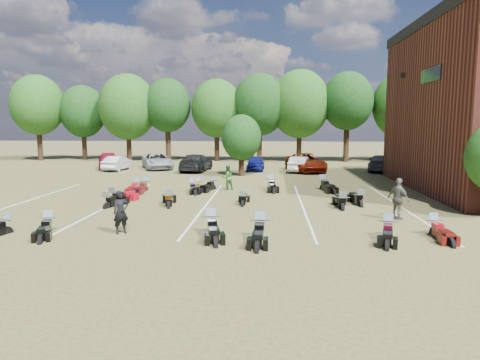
# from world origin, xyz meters

# --- Properties ---
(ground) EXTENTS (160.00, 160.00, 0.00)m
(ground) POSITION_xyz_m (0.00, 0.00, 0.00)
(ground) COLOR brown
(ground) RESTS_ON ground
(car_0) EXTENTS (3.38, 4.87, 1.54)m
(car_0) POSITION_xyz_m (-14.88, 20.35, 0.77)
(car_0) COLOR maroon
(car_0) RESTS_ON ground
(car_1) EXTENTS (1.75, 4.05, 1.30)m
(car_1) POSITION_xyz_m (-13.42, 18.82, 0.65)
(car_1) COLOR #B4B4B8
(car_1) RESTS_ON ground
(car_2) EXTENTS (4.28, 5.78, 1.46)m
(car_2) POSITION_xyz_m (-10.18, 20.31, 0.73)
(car_2) COLOR #999EA2
(car_2) RESTS_ON ground
(car_3) EXTENTS (2.58, 5.38, 1.51)m
(car_3) POSITION_xyz_m (-6.25, 18.62, 0.76)
(car_3) COLOR black
(car_3) RESTS_ON ground
(car_4) EXTENTS (1.63, 3.79, 1.28)m
(car_4) POSITION_xyz_m (-0.98, 19.48, 0.64)
(car_4) COLOR #0C1059
(car_4) RESTS_ON ground
(car_5) EXTENTS (2.32, 4.33, 1.35)m
(car_5) POSITION_xyz_m (2.92, 18.64, 0.68)
(car_5) COLOR beige
(car_5) RESTS_ON ground
(car_6) EXTENTS (3.66, 6.11, 1.59)m
(car_6) POSITION_xyz_m (3.47, 19.02, 0.79)
(car_6) COLOR #631305
(car_6) RESTS_ON ground
(car_7) EXTENTS (3.36, 5.35, 1.44)m
(car_7) POSITION_xyz_m (10.11, 19.63, 0.72)
(car_7) COLOR #3B3D41
(car_7) RESTS_ON ground
(person_black) EXTENTS (0.73, 0.70, 1.68)m
(person_black) POSITION_xyz_m (-5.43, -2.99, 0.84)
(person_black) COLOR black
(person_black) RESTS_ON ground
(person_green) EXTENTS (0.99, 0.95, 1.61)m
(person_green) POSITION_xyz_m (-2.40, 8.16, 0.81)
(person_green) COLOR #2E6E29
(person_green) RESTS_ON ground
(person_grey) EXTENTS (1.00, 1.15, 1.86)m
(person_grey) POSITION_xyz_m (5.97, 0.19, 0.93)
(person_grey) COLOR #545048
(person_grey) RESTS_ON ground
(motorcycle_1) EXTENTS (1.24, 2.14, 1.14)m
(motorcycle_1) POSITION_xyz_m (-9.86, -3.38, 0.00)
(motorcycle_1) COLOR black
(motorcycle_1) RESTS_ON ground
(motorcycle_2) EXTENTS (1.32, 2.24, 1.19)m
(motorcycle_2) POSITION_xyz_m (-8.34, -3.03, 0.00)
(motorcycle_2) COLOR black
(motorcycle_2) RESTS_ON ground
(motorcycle_3) EXTENTS (1.27, 2.53, 1.35)m
(motorcycle_3) POSITION_xyz_m (-1.95, -2.72, 0.00)
(motorcycle_3) COLOR black
(motorcycle_3) RESTS_ON ground
(motorcycle_4) EXTENTS (0.83, 2.43, 1.34)m
(motorcycle_4) POSITION_xyz_m (-0.05, -3.20, 0.00)
(motorcycle_4) COLOR black
(motorcycle_4) RESTS_ON ground
(motorcycle_5) EXTENTS (1.28, 2.34, 1.25)m
(motorcycle_5) POSITION_xyz_m (4.73, -2.86, 0.00)
(motorcycle_5) COLOR black
(motorcycle_5) RESTS_ON ground
(motorcycle_6) EXTENTS (0.72, 2.11, 1.17)m
(motorcycle_6) POSITION_xyz_m (6.58, -2.42, 0.00)
(motorcycle_6) COLOR #4C0C0A
(motorcycle_6) RESTS_ON ground
(motorcycle_7) EXTENTS (1.48, 2.53, 1.34)m
(motorcycle_7) POSITION_xyz_m (-7.83, 2.67, 0.00)
(motorcycle_7) COLOR maroon
(motorcycle_7) RESTS_ON ground
(motorcycle_8) EXTENTS (1.24, 2.53, 1.35)m
(motorcycle_8) POSITION_xyz_m (-4.79, 2.13, 0.00)
(motorcycle_8) COLOR black
(motorcycle_8) RESTS_ON ground
(motorcycle_9) EXTENTS (1.18, 2.25, 1.20)m
(motorcycle_9) POSITION_xyz_m (-7.84, 1.79, 0.00)
(motorcycle_9) COLOR black
(motorcycle_9) RESTS_ON ground
(motorcycle_11) EXTENTS (0.66, 2.03, 1.13)m
(motorcycle_11) POSITION_xyz_m (-1.07, 2.82, 0.00)
(motorcycle_11) COLOR black
(motorcycle_11) RESTS_ON ground
(motorcycle_12) EXTENTS (0.79, 2.32, 1.28)m
(motorcycle_12) POSITION_xyz_m (3.89, 2.19, 0.00)
(motorcycle_12) COLOR black
(motorcycle_12) RESTS_ON ground
(motorcycle_13) EXTENTS (0.93, 2.35, 1.28)m
(motorcycle_13) POSITION_xyz_m (4.96, 3.14, 0.00)
(motorcycle_13) COLOR black
(motorcycle_13) RESTS_ON ground
(motorcycle_14) EXTENTS (0.85, 2.25, 1.23)m
(motorcycle_14) POSITION_xyz_m (-7.54, 7.38, 0.00)
(motorcycle_14) COLOR #450911
(motorcycle_14) RESTS_ON ground
(motorcycle_15) EXTENTS (0.73, 2.09, 1.15)m
(motorcycle_15) POSITION_xyz_m (-8.09, 7.29, 0.00)
(motorcycle_15) COLOR maroon
(motorcycle_15) RESTS_ON ground
(motorcycle_16) EXTENTS (1.21, 2.11, 1.12)m
(motorcycle_16) POSITION_xyz_m (-4.56, 7.35, 0.00)
(motorcycle_16) COLOR black
(motorcycle_16) RESTS_ON ground
(motorcycle_17) EXTENTS (0.85, 2.13, 1.16)m
(motorcycle_17) POSITION_xyz_m (-4.23, 7.67, 0.00)
(motorcycle_17) COLOR black
(motorcycle_17) RESTS_ON ground
(motorcycle_18) EXTENTS (1.34, 2.22, 1.18)m
(motorcycle_18) POSITION_xyz_m (-3.34, 8.17, 0.00)
(motorcycle_18) COLOR black
(motorcycle_18) RESTS_ON ground
(motorcycle_19) EXTENTS (0.97, 2.43, 1.32)m
(motorcycle_19) POSITION_xyz_m (0.38, 8.63, 0.00)
(motorcycle_19) COLOR black
(motorcycle_19) RESTS_ON ground
(motorcycle_20) EXTENTS (1.34, 2.53, 1.35)m
(motorcycle_20) POSITION_xyz_m (3.70, 8.60, 0.00)
(motorcycle_20) COLOR black
(motorcycle_20) RESTS_ON ground
(tree_line) EXTENTS (56.00, 6.00, 9.79)m
(tree_line) POSITION_xyz_m (-1.00, 29.00, 6.31)
(tree_line) COLOR black
(tree_line) RESTS_ON ground
(young_tree_midfield) EXTENTS (3.20, 3.20, 4.70)m
(young_tree_midfield) POSITION_xyz_m (-2.00, 15.50, 3.09)
(young_tree_midfield) COLOR black
(young_tree_midfield) RESTS_ON ground
(parking_lines) EXTENTS (20.10, 14.00, 0.01)m
(parking_lines) POSITION_xyz_m (-3.00, 3.00, 0.01)
(parking_lines) COLOR silver
(parking_lines) RESTS_ON ground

